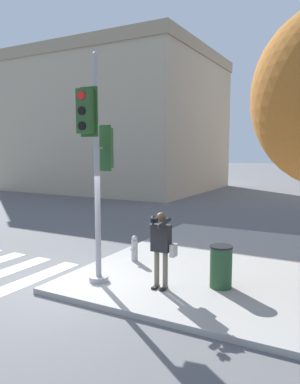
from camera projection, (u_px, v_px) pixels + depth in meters
name	position (u px, v px, depth m)	size (l,w,h in m)	color
ground_plane	(67.00, 290.00, 8.20)	(160.00, 160.00, 0.00)	#5B5B5E
sidewalk_corner	(264.00, 268.00, 9.58)	(8.00, 8.00, 0.12)	#9E9B96
traffic_signal_pole	(96.00, 155.00, 8.10)	(0.48, 1.13, 4.99)	#939399
person_photographer	(161.00, 244.00, 7.87)	(0.58, 0.54, 1.64)	black
fire_hydrant	(135.00, 248.00, 9.91)	(0.17, 0.23, 0.68)	#99999E
trash_bin	(221.00, 267.00, 8.00)	(0.49, 0.49, 0.91)	#234728
building_left	(118.00, 124.00, 29.60)	(14.66, 12.22, 10.19)	tan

